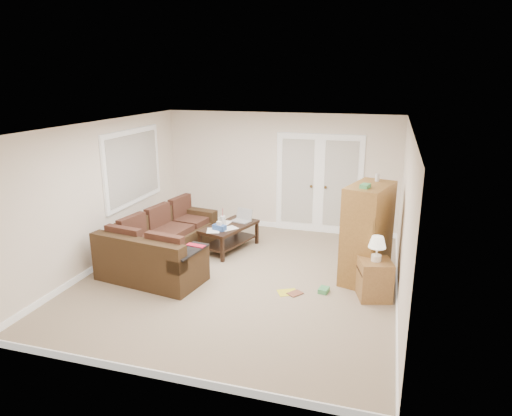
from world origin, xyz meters
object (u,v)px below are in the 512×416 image
(side_cabinet, at_px, (375,276))
(sectional_sofa, at_px, (161,247))
(coffee_table, at_px, (230,236))
(tv_armoire, at_px, (367,233))

(side_cabinet, bearing_deg, sectional_sofa, 159.84)
(coffee_table, distance_m, side_cabinet, 3.03)
(sectional_sofa, distance_m, coffee_table, 1.37)
(tv_armoire, xyz_separation_m, side_cabinet, (0.18, -0.64, -0.45))
(coffee_table, relative_size, side_cabinet, 1.36)
(sectional_sofa, xyz_separation_m, coffee_table, (0.93, 1.01, -0.05))
(sectional_sofa, bearing_deg, tv_armoire, 14.79)
(tv_armoire, bearing_deg, side_cabinet, -57.81)
(tv_armoire, bearing_deg, sectional_sofa, -157.51)
(sectional_sofa, xyz_separation_m, tv_armoire, (3.49, 0.36, 0.49))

